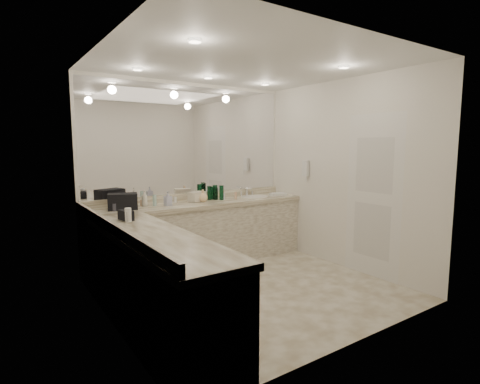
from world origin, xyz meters
TOP-DOWN VIEW (x-y plane):
  - floor at (0.00, 0.00)m, footprint 3.20×3.20m
  - ceiling at (0.00, 0.00)m, footprint 3.20×3.20m
  - wall_back at (0.00, 1.50)m, footprint 3.20×0.02m
  - wall_left at (-1.60, 0.00)m, footprint 0.02×3.00m
  - wall_right at (1.60, 0.00)m, footprint 0.02×3.00m
  - vanity_back_base at (0.00, 1.20)m, footprint 3.20×0.60m
  - vanity_back_top at (0.00, 1.19)m, footprint 3.20×0.64m
  - vanity_left_base at (-1.30, -0.30)m, footprint 0.60×2.40m
  - vanity_left_top at (-1.29, -0.30)m, footprint 0.64×2.42m
  - backsplash_back at (0.00, 1.48)m, footprint 3.20×0.04m
  - backsplash_left at (-1.58, 0.00)m, footprint 0.04×3.00m
  - mirror_back at (0.00, 1.49)m, footprint 3.12×0.01m
  - mirror_left at (-1.59, 0.00)m, footprint 0.01×2.92m
  - sink at (0.95, 1.20)m, footprint 0.44×0.44m
  - faucet at (0.95, 1.41)m, footprint 0.24×0.16m
  - wall_phone at (1.56, 0.70)m, footprint 0.06×0.10m
  - door at (1.59, -0.50)m, footprint 0.02×0.82m
  - black_toiletry_bag at (-1.11, 1.20)m, footprint 0.40×0.32m
  - black_bag_spill at (-1.30, 0.46)m, footprint 0.13×0.21m
  - cream_cosmetic_case at (-0.03, 1.25)m, footprint 0.27×0.21m
  - hand_towel at (1.35, 1.11)m, footprint 0.28×0.21m
  - lotion_left at (-1.30, 0.39)m, footprint 0.07×0.07m
  - soap_bottle_a at (-0.79, 1.29)m, footprint 0.08×0.08m
  - soap_bottle_b at (-0.52, 1.16)m, footprint 0.10×0.10m
  - soap_bottle_c at (0.03, 1.19)m, footprint 0.16×0.16m
  - green_bottle_0 at (0.28, 1.34)m, footprint 0.07×0.07m
  - green_bottle_1 at (0.29, 1.27)m, footprint 0.06×0.06m
  - green_bottle_2 at (0.22, 1.33)m, footprint 0.06×0.06m
  - green_bottle_3 at (0.30, 1.31)m, footprint 0.07×0.07m
  - green_bottle_4 at (0.35, 1.20)m, footprint 0.06×0.06m
  - amenity_bottle_0 at (-1.23, 1.13)m, footprint 0.04×0.04m
  - amenity_bottle_1 at (-0.67, 1.24)m, footprint 0.05×0.05m
  - amenity_bottle_2 at (-0.33, 1.35)m, footprint 0.04×0.04m
  - amenity_bottle_3 at (0.10, 1.28)m, footprint 0.06×0.06m
  - amenity_bottle_4 at (-0.52, 1.18)m, footprint 0.04×0.04m
  - amenity_bottle_5 at (-0.82, 1.31)m, footprint 0.05×0.05m
  - amenity_bottle_6 at (0.40, 1.23)m, footprint 0.04×0.04m
  - amenity_bottle_7 at (0.57, 1.15)m, footprint 0.04×0.04m

SIDE VIEW (x-z plane):
  - floor at x=0.00m, z-range 0.00..0.00m
  - vanity_back_base at x=0.00m, z-range 0.00..0.84m
  - vanity_left_base at x=-1.30m, z-range 0.00..0.84m
  - vanity_back_top at x=0.00m, z-range 0.84..0.90m
  - vanity_left_top at x=-1.29m, z-range 0.84..0.90m
  - sink at x=0.95m, z-range 0.88..0.91m
  - hand_towel at x=1.35m, z-range 0.90..0.94m
  - amenity_bottle_4 at x=-0.52m, z-range 0.90..0.97m
  - amenity_bottle_3 at x=0.10m, z-range 0.90..0.98m
  - amenity_bottle_2 at x=-0.33m, z-range 0.90..0.98m
  - amenity_bottle_5 at x=-0.82m, z-range 0.90..0.98m
  - amenity_bottle_6 at x=0.40m, z-range 0.90..0.99m
  - amenity_bottle_0 at x=-1.23m, z-range 0.90..0.99m
  - backsplash_back at x=0.00m, z-range 0.90..1.00m
  - backsplash_left at x=-1.58m, z-range 0.90..1.00m
  - black_bag_spill at x=-1.30m, z-range 0.90..1.01m
  - amenity_bottle_7 at x=0.57m, z-range 0.90..1.01m
  - cream_cosmetic_case at x=-0.03m, z-range 0.90..1.04m
  - faucet at x=0.95m, z-range 0.90..1.04m
  - amenity_bottle_1 at x=-0.67m, z-range 0.90..1.05m
  - lotion_left at x=-1.30m, z-range 0.90..1.06m
  - soap_bottle_c at x=0.03m, z-range 0.90..1.08m
  - green_bottle_1 at x=0.29m, z-range 0.90..1.08m
  - soap_bottle_b at x=-0.52m, z-range 0.90..1.09m
  - green_bottle_0 at x=0.28m, z-range 0.90..1.09m
  - black_toiletry_bag at x=-1.11m, z-range 0.90..1.10m
  - green_bottle_2 at x=0.22m, z-range 0.90..1.10m
  - soap_bottle_a at x=-0.79m, z-range 0.90..1.11m
  - green_bottle_3 at x=0.30m, z-range 0.90..1.11m
  - green_bottle_4 at x=0.35m, z-range 0.90..1.11m
  - door at x=1.59m, z-range 0.00..2.10m
  - wall_back at x=0.00m, z-range 0.00..2.60m
  - wall_left at x=-1.60m, z-range 0.00..2.60m
  - wall_right at x=1.60m, z-range 0.00..2.60m
  - wall_phone at x=1.56m, z-range 1.23..1.47m
  - mirror_back at x=0.00m, z-range 1.00..2.55m
  - mirror_left at x=-1.59m, z-range 1.00..2.55m
  - ceiling at x=0.00m, z-range 2.60..2.60m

